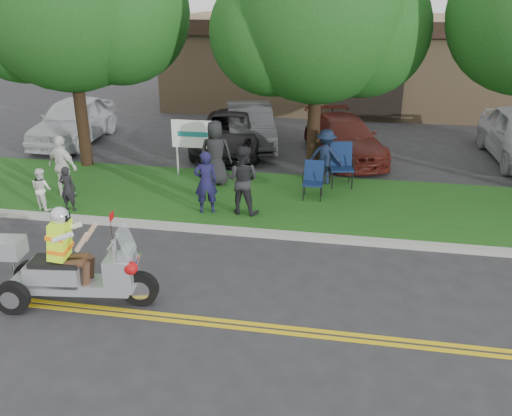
% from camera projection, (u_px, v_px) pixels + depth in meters
% --- Properties ---
extents(ground, '(120.00, 120.00, 0.00)m').
position_uv_depth(ground, '(247.00, 309.00, 9.52)').
color(ground, '#28282B').
rests_on(ground, ground).
extents(centerline_near, '(60.00, 0.10, 0.01)m').
position_uv_depth(centerline_near, '(240.00, 328.00, 8.99)').
color(centerline_near, gold).
rests_on(centerline_near, ground).
extents(centerline_far, '(60.00, 0.10, 0.01)m').
position_uv_depth(centerline_far, '(242.00, 323.00, 9.13)').
color(centerline_far, gold).
rests_on(centerline_far, ground).
extents(curb, '(60.00, 0.25, 0.12)m').
position_uv_depth(curb, '(273.00, 234.00, 12.27)').
color(curb, '#A8A89E').
rests_on(curb, ground).
extents(grass_verge, '(60.00, 4.00, 0.10)m').
position_uv_depth(grass_verge, '(286.00, 200.00, 14.23)').
color(grass_verge, '#204C14').
rests_on(grass_verge, ground).
extents(commercial_building, '(18.00, 8.20, 4.00)m').
position_uv_depth(commercial_building, '(367.00, 61.00, 25.69)').
color(commercial_building, '#9E7F5B').
rests_on(commercial_building, ground).
extents(tree_left, '(6.62, 5.40, 7.78)m').
position_uv_depth(tree_left, '(70.00, 3.00, 15.17)').
color(tree_left, '#332114').
rests_on(tree_left, ground).
extents(tree_mid, '(5.88, 4.80, 7.05)m').
position_uv_depth(tree_mid, '(320.00, 20.00, 14.33)').
color(tree_mid, '#332114').
rests_on(tree_mid, ground).
extents(business_sign, '(1.25, 0.06, 1.75)m').
position_uv_depth(business_sign, '(193.00, 137.00, 15.54)').
color(business_sign, silver).
rests_on(business_sign, ground).
extents(trike_scooter, '(2.83, 1.02, 1.85)m').
position_uv_depth(trike_scooter, '(70.00, 271.00, 9.49)').
color(trike_scooter, black).
rests_on(trike_scooter, ground).
extents(lawn_chair_a, '(0.52, 0.54, 0.97)m').
position_uv_depth(lawn_chair_a, '(314.00, 177.00, 14.12)').
color(lawn_chair_a, black).
rests_on(lawn_chair_a, grass_verge).
extents(lawn_chair_b, '(0.73, 0.75, 1.19)m').
position_uv_depth(lawn_chair_b, '(341.00, 162.00, 14.99)').
color(lawn_chair_b, black).
rests_on(lawn_chair_b, grass_verge).
extents(spectator_adult_left, '(0.66, 0.54, 1.55)m').
position_uv_depth(spectator_adult_left, '(206.00, 182.00, 13.09)').
color(spectator_adult_left, '#18163D').
rests_on(spectator_adult_left, grass_verge).
extents(spectator_adult_mid, '(0.91, 0.76, 1.70)m').
position_uv_depth(spectator_adult_mid, '(243.00, 180.00, 13.02)').
color(spectator_adult_mid, black).
rests_on(spectator_adult_mid, grass_verge).
extents(spectator_adult_right, '(1.04, 0.68, 1.64)m').
position_uv_depth(spectator_adult_right, '(63.00, 167.00, 14.09)').
color(spectator_adult_right, white).
rests_on(spectator_adult_right, grass_verge).
extents(spectator_chair_a, '(1.10, 0.80, 1.54)m').
position_uv_depth(spectator_chair_a, '(326.00, 156.00, 15.09)').
color(spectator_chair_a, '#141F39').
rests_on(spectator_chair_a, grass_verge).
extents(spectator_chair_b, '(0.95, 0.69, 1.81)m').
position_uv_depth(spectator_chair_b, '(216.00, 153.00, 14.93)').
color(spectator_chair_b, black).
rests_on(spectator_chair_b, grass_verge).
extents(child_left, '(0.42, 0.27, 1.14)m').
position_uv_depth(child_left, '(68.00, 188.00, 13.28)').
color(child_left, black).
rests_on(child_left, grass_verge).
extents(child_right, '(0.64, 0.58, 1.06)m').
position_uv_depth(child_right, '(42.00, 189.00, 13.36)').
color(child_right, white).
rests_on(child_right, grass_verge).
extents(parked_car_far_left, '(2.17, 4.80, 1.60)m').
position_uv_depth(parked_car_far_left, '(74.00, 120.00, 19.52)').
color(parked_car_far_left, silver).
rests_on(parked_car_far_left, ground).
extents(parked_car_left, '(2.64, 4.66, 1.45)m').
position_uv_depth(parked_car_left, '(250.00, 125.00, 19.09)').
color(parked_car_left, '#343437').
rests_on(parked_car_left, ground).
extents(parked_car_mid, '(2.53, 4.90, 1.32)m').
position_uv_depth(parked_car_mid, '(231.00, 132.00, 18.43)').
color(parked_car_mid, black).
rests_on(parked_car_mid, ground).
extents(parked_car_right, '(3.30, 4.92, 1.32)m').
position_uv_depth(parked_car_right, '(344.00, 138.00, 17.77)').
color(parked_car_right, '#4E1812').
rests_on(parked_car_right, ground).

